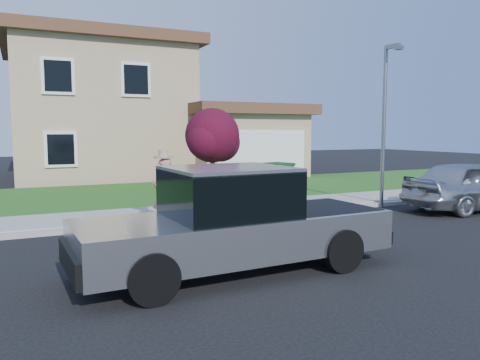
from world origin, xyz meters
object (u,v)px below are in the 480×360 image
pickup_truck (235,223)px  sedan (475,185)px  street_lamp (385,116)px  woman (164,192)px  ornamental_tree (213,138)px  trash_bin (278,181)px

pickup_truck → sedan: bearing=13.3°
pickup_truck → street_lamp: size_ratio=1.11×
woman → ornamental_tree: size_ratio=0.61×
trash_bin → ornamental_tree: bearing=91.1°
pickup_truck → street_lamp: bearing=28.4°
pickup_truck → trash_bin: (4.35, 6.12, -0.08)m
woman → sedan: (9.11, -1.28, -0.15)m
ornamental_tree → street_lamp: bearing=-56.6°
trash_bin → sedan: bearing=-53.1°
pickup_truck → street_lamp: (6.90, 4.08, 1.97)m
sedan → ornamental_tree: (-5.58, 6.90, 1.34)m
sedan → trash_bin: 5.88m
sedan → street_lamp: size_ratio=0.90×
ornamental_tree → street_lamp: (3.50, -5.32, 0.71)m
pickup_truck → ornamental_tree: (3.40, 9.40, 1.26)m
pickup_truck → sedan: size_ratio=1.24×
woman → ornamental_tree: (3.53, 5.63, 1.19)m
woman → street_lamp: bearing=169.2°
sedan → street_lamp: bearing=57.0°
woman → sedan: woman is taller
sedan → trash_bin: size_ratio=3.73×
trash_bin → street_lamp: bearing=-53.6°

